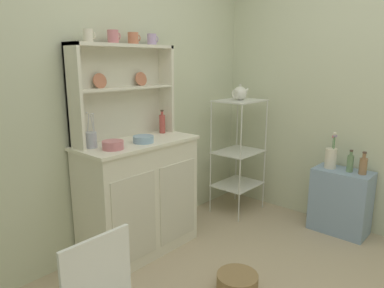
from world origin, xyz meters
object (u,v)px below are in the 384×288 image
object	(u,v)px
oil_bottle	(350,163)
bowl_mixing_large	(113,145)
floor_basket	(237,283)
side_shelf_blue	(340,201)
cup_cream_0	(88,36)
porcelain_teapot	(240,93)
hutch_shelf_unit	(121,85)
bakers_rack	(239,145)
hutch_cabinet	(139,196)
utensil_jar	(91,139)
vinegar_bottle	(363,165)
jam_bottle	(162,123)
flower_vase	(331,157)

from	to	relation	value
oil_bottle	bowl_mixing_large	bearing A→B (deg)	147.69
floor_basket	bowl_mixing_large	xyz separation A→B (m)	(-0.34, 0.83, 0.87)
side_shelf_blue	cup_cream_0	bearing A→B (deg)	144.44
floor_basket	porcelain_teapot	bearing A→B (deg)	34.78
cup_cream_0	bowl_mixing_large	size ratio (longest dim) A/B	0.60
hutch_shelf_unit	bakers_rack	distance (m)	1.37
hutch_cabinet	bakers_rack	bearing A→B (deg)	-6.09
floor_basket	utensil_jar	distance (m)	1.40
bakers_rack	vinegar_bottle	bearing A→B (deg)	-79.01
hutch_cabinet	bakers_rack	size ratio (longest dim) A/B	0.83
cup_cream_0	jam_bottle	xyz separation A→B (m)	(0.64, -0.04, -0.68)
hutch_cabinet	flower_vase	xyz separation A→B (m)	(1.40, -0.97, 0.21)
bakers_rack	utensil_jar	xyz separation A→B (m)	(-1.53, 0.20, 0.28)
side_shelf_blue	vinegar_bottle	xyz separation A→B (m)	(0.00, -0.15, 0.36)
hutch_shelf_unit	jam_bottle	xyz separation A→B (m)	(0.35, -0.08, -0.33)
jam_bottle	vinegar_bottle	size ratio (longest dim) A/B	1.00
utensil_jar	floor_basket	bearing A→B (deg)	-67.02
bowl_mixing_large	oil_bottle	xyz separation A→B (m)	(1.67, -1.06, -0.29)
side_shelf_blue	jam_bottle	xyz separation A→B (m)	(-1.05, 1.17, 0.70)
floor_basket	bowl_mixing_large	distance (m)	1.25
bakers_rack	porcelain_teapot	bearing A→B (deg)	180.00
bakers_rack	side_shelf_blue	distance (m)	1.06
side_shelf_blue	utensil_jar	distance (m)	2.21
hutch_shelf_unit	cup_cream_0	world-z (taller)	cup_cream_0
hutch_cabinet	bowl_mixing_large	world-z (taller)	bowl_mixing_large
side_shelf_blue	oil_bottle	bearing A→B (deg)	-90.00
cup_cream_0	jam_bottle	bearing A→B (deg)	-3.24
side_shelf_blue	bowl_mixing_large	world-z (taller)	bowl_mixing_large
side_shelf_blue	bowl_mixing_large	size ratio (longest dim) A/B	3.87
cup_cream_0	utensil_jar	world-z (taller)	cup_cream_0
bakers_rack	jam_bottle	size ratio (longest dim) A/B	5.82
side_shelf_blue	jam_bottle	size ratio (longest dim) A/B	2.93
porcelain_teapot	flower_vase	size ratio (longest dim) A/B	0.67
side_shelf_blue	porcelain_teapot	world-z (taller)	porcelain_teapot
hutch_cabinet	hutch_shelf_unit	bearing A→B (deg)	90.00
bakers_rack	floor_basket	world-z (taller)	bakers_rack
hutch_cabinet	side_shelf_blue	world-z (taller)	hutch_cabinet
bakers_rack	bowl_mixing_large	world-z (taller)	bakers_rack
floor_basket	utensil_jar	size ratio (longest dim) A/B	1.10
porcelain_teapot	oil_bottle	size ratio (longest dim) A/B	1.15
jam_bottle	cup_cream_0	bearing A→B (deg)	176.76
bowl_mixing_large	hutch_shelf_unit	bearing A→B (deg)	40.69
side_shelf_blue	hutch_cabinet	bearing A→B (deg)	142.24
utensil_jar	vinegar_bottle	bearing A→B (deg)	-36.98
hutch_shelf_unit	jam_bottle	bearing A→B (deg)	-12.43
jam_bottle	hutch_cabinet	bearing A→B (deg)	-166.08
hutch_shelf_unit	hutch_cabinet	bearing A→B (deg)	-90.00
bakers_rack	cup_cream_0	bearing A→B (deg)	170.41
porcelain_teapot	vinegar_bottle	world-z (taller)	porcelain_teapot
hutch_cabinet	flower_vase	size ratio (longest dim) A/B	2.85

